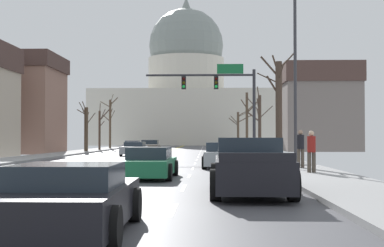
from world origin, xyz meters
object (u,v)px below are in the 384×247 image
object	(u,v)px
sedan_oncoming_00	(134,149)
pedestrian_00	(301,147)
sedan_near_00	(222,153)
sedan_oncoming_01	(150,146)
signal_gantry	(223,91)
sedan_near_02	(150,163)
pedestrian_01	(311,149)
sedan_near_01	(221,156)
sedan_oncoming_02	(132,145)
pickup_truck_near_03	(250,168)
sedan_near_04	(69,201)
street_lamp_right	(288,55)

from	to	relation	value
sedan_oncoming_00	pedestrian_00	world-z (taller)	pedestrian_00
sedan_near_00	pedestrian_00	distance (m)	10.18
sedan_oncoming_00	sedan_oncoming_01	xyz separation A→B (m)	(0.25, 10.09, 0.04)
signal_gantry	pedestrian_00	distance (m)	14.56
sedan_near_02	pedestrian_01	xyz separation A→B (m)	(6.44, 1.52, 0.51)
signal_gantry	sedan_oncoming_00	distance (m)	10.91
sedan_near_00	pedestrian_01	size ratio (longest dim) A/B	2.71
sedan_near_01	sedan_oncoming_02	bearing A→B (deg)	104.26
pedestrian_01	sedan_near_02	bearing A→B (deg)	-166.74
pickup_truck_near_03	sedan_near_04	world-z (taller)	pickup_truck_near_03
pickup_truck_near_03	sedan_oncoming_02	distance (m)	53.52
pickup_truck_near_03	pedestrian_01	size ratio (longest dim) A/B	3.10
street_lamp_right	sedan_oncoming_00	distance (m)	24.26
sedan_oncoming_00	sedan_oncoming_02	world-z (taller)	sedan_oncoming_00
sedan_near_01	pickup_truck_near_03	distance (m)	13.04
sedan_oncoming_00	sedan_near_01	bearing A→B (deg)	-69.15
sedan_near_00	sedan_near_04	size ratio (longest dim) A/B	1.08
pedestrian_00	sedan_oncoming_00	bearing A→B (deg)	117.24
sedan_near_01	sedan_near_04	bearing A→B (deg)	-98.74
sedan_near_00	sedan_oncoming_00	world-z (taller)	sedan_oncoming_00
street_lamp_right	pickup_truck_near_03	distance (m)	10.82
pickup_truck_near_03	sedan_oncoming_00	world-z (taller)	pickup_truck_near_03
sedan_oncoming_00	sedan_oncoming_02	xyz separation A→B (m)	(-3.12, 21.33, -0.02)
signal_gantry	sedan_near_04	size ratio (longest dim) A/B	1.86
street_lamp_right	sedan_near_04	size ratio (longest dim) A/B	2.05
sedan_near_04	sedan_oncoming_02	distance (m)	59.27
street_lamp_right	pedestrian_00	distance (m)	4.39
sedan_near_02	sedan_oncoming_00	world-z (taller)	sedan_near_02
sedan_near_01	pedestrian_00	distance (m)	4.39
sedan_near_00	signal_gantry	bearing A→B (deg)	87.65
signal_gantry	sedan_near_02	xyz separation A→B (m)	(-3.33, -18.65, -4.33)
sedan_near_04	pedestrian_01	world-z (taller)	pedestrian_01
street_lamp_right	sedan_near_04	xyz separation A→B (m)	(-5.90, -15.86, -4.75)
sedan_near_02	pickup_truck_near_03	bearing A→B (deg)	-59.19
sedan_oncoming_01	sedan_near_00	bearing A→B (deg)	-71.83
sedan_oncoming_00	street_lamp_right	bearing A→B (deg)	-65.60
pickup_truck_near_03	street_lamp_right	bearing A→B (deg)	75.55
sedan_near_00	pedestrian_01	xyz separation A→B (m)	(3.27, -13.01, 0.56)
pickup_truck_near_03	sedan_oncoming_01	bearing A→B (deg)	99.80
street_lamp_right	sedan_near_01	bearing A→B (deg)	129.53
sedan_near_01	pickup_truck_near_03	bearing A→B (deg)	-87.92
signal_gantry	sedan_near_00	bearing A→B (deg)	-92.35
signal_gantry	sedan_oncoming_01	xyz separation A→B (m)	(-7.07, 16.91, -4.30)
sedan_near_02	sedan_oncoming_00	xyz separation A→B (m)	(-3.98, 25.46, -0.02)
signal_gantry	pedestrian_00	xyz separation A→B (m)	(3.24, -13.69, -3.77)
street_lamp_right	sedan_near_04	distance (m)	17.58
street_lamp_right	sedan_near_02	bearing A→B (deg)	-146.94
sedan_oncoming_01	pedestrian_00	size ratio (longest dim) A/B	2.59
sedan_oncoming_01	sedan_oncoming_02	bearing A→B (deg)	106.69
pickup_truck_near_03	sedan_oncoming_01	distance (m)	41.86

